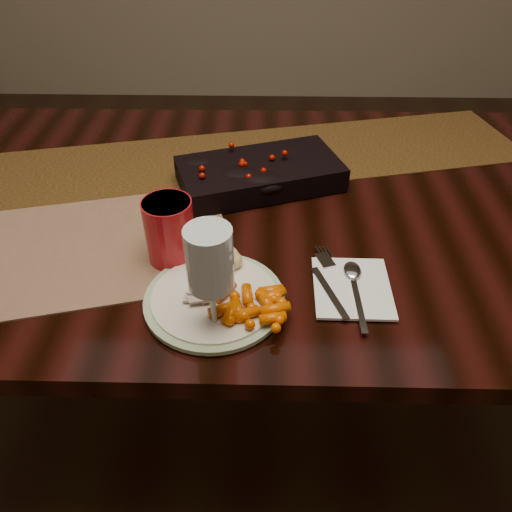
{
  "coord_description": "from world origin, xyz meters",
  "views": [
    {
      "loc": [
        0.03,
        -0.95,
        1.37
      ],
      "look_at": [
        0.02,
        -0.26,
        0.8
      ],
      "focal_mm": 35.0,
      "sensor_mm": 36.0,
      "label": 1
    }
  ],
  "objects_px": {
    "dining_table": "(251,316)",
    "red_cup": "(170,231)",
    "centerpiece": "(260,170)",
    "baby_carrots": "(248,300)",
    "mashed_potatoes": "(224,260)",
    "placemat_main": "(110,245)",
    "turkey_shreds": "(191,299)",
    "wine_glass": "(211,283)",
    "dinner_plate": "(214,298)",
    "napkin": "(352,287)"
  },
  "relations": [
    {
      "from": "red_cup",
      "to": "dining_table",
      "type": "bearing_deg",
      "value": 55.37
    },
    {
      "from": "dinner_plate",
      "to": "baby_carrots",
      "type": "distance_m",
      "value": 0.07
    },
    {
      "from": "centerpiece",
      "to": "placemat_main",
      "type": "bearing_deg",
      "value": -141.06
    },
    {
      "from": "placemat_main",
      "to": "baby_carrots",
      "type": "relative_size",
      "value": 4.18
    },
    {
      "from": "centerpiece",
      "to": "baby_carrots",
      "type": "xyz_separation_m",
      "value": [
        -0.01,
        -0.42,
        -0.01
      ]
    },
    {
      "from": "dinner_plate",
      "to": "napkin",
      "type": "height_order",
      "value": "dinner_plate"
    },
    {
      "from": "centerpiece",
      "to": "turkey_shreds",
      "type": "height_order",
      "value": "centerpiece"
    },
    {
      "from": "red_cup",
      "to": "baby_carrots",
      "type": "bearing_deg",
      "value": -43.66
    },
    {
      "from": "baby_carrots",
      "to": "turkey_shreds",
      "type": "xyz_separation_m",
      "value": [
        -0.1,
        0.01,
        -0.0
      ]
    },
    {
      "from": "placemat_main",
      "to": "napkin",
      "type": "relative_size",
      "value": 2.98
    },
    {
      "from": "napkin",
      "to": "red_cup",
      "type": "relative_size",
      "value": 1.26
    },
    {
      "from": "placemat_main",
      "to": "napkin",
      "type": "height_order",
      "value": "napkin"
    },
    {
      "from": "dinner_plate",
      "to": "napkin",
      "type": "bearing_deg",
      "value": 8.58
    },
    {
      "from": "centerpiece",
      "to": "turkey_shreds",
      "type": "distance_m",
      "value": 0.43
    },
    {
      "from": "dining_table",
      "to": "placemat_main",
      "type": "height_order",
      "value": "placemat_main"
    },
    {
      "from": "dinner_plate",
      "to": "turkey_shreds",
      "type": "height_order",
      "value": "turkey_shreds"
    },
    {
      "from": "dining_table",
      "to": "dinner_plate",
      "type": "height_order",
      "value": "dinner_plate"
    },
    {
      "from": "placemat_main",
      "to": "baby_carrots",
      "type": "xyz_separation_m",
      "value": [
        0.28,
        -0.18,
        0.03
      ]
    },
    {
      "from": "dining_table",
      "to": "wine_glass",
      "type": "relative_size",
      "value": 8.91
    },
    {
      "from": "dining_table",
      "to": "wine_glass",
      "type": "xyz_separation_m",
      "value": [
        -0.05,
        -0.39,
        0.48
      ]
    },
    {
      "from": "centerpiece",
      "to": "napkin",
      "type": "xyz_separation_m",
      "value": [
        0.17,
        -0.36,
        -0.03
      ]
    },
    {
      "from": "centerpiece",
      "to": "red_cup",
      "type": "xyz_separation_m",
      "value": [
        -0.16,
        -0.28,
        0.03
      ]
    },
    {
      "from": "dinner_plate",
      "to": "centerpiece",
      "type": "bearing_deg",
      "value": 79.53
    },
    {
      "from": "wine_glass",
      "to": "turkey_shreds",
      "type": "bearing_deg",
      "value": 135.7
    },
    {
      "from": "turkey_shreds",
      "to": "wine_glass",
      "type": "xyz_separation_m",
      "value": [
        0.04,
        -0.04,
        0.07
      ]
    },
    {
      "from": "dinner_plate",
      "to": "red_cup",
      "type": "height_order",
      "value": "red_cup"
    },
    {
      "from": "dining_table",
      "to": "mashed_potatoes",
      "type": "xyz_separation_m",
      "value": [
        -0.04,
        -0.26,
        0.42
      ]
    },
    {
      "from": "baby_carrots",
      "to": "napkin",
      "type": "xyz_separation_m",
      "value": [
        0.19,
        0.06,
        -0.02
      ]
    },
    {
      "from": "dinner_plate",
      "to": "turkey_shreds",
      "type": "distance_m",
      "value": 0.04
    },
    {
      "from": "dining_table",
      "to": "red_cup",
      "type": "bearing_deg",
      "value": -124.63
    },
    {
      "from": "red_cup",
      "to": "placemat_main",
      "type": "bearing_deg",
      "value": 165.14
    },
    {
      "from": "dining_table",
      "to": "mashed_potatoes",
      "type": "distance_m",
      "value": 0.5
    },
    {
      "from": "turkey_shreds",
      "to": "wine_glass",
      "type": "distance_m",
      "value": 0.1
    },
    {
      "from": "dining_table",
      "to": "red_cup",
      "type": "xyz_separation_m",
      "value": [
        -0.14,
        -0.21,
        0.44
      ]
    },
    {
      "from": "dining_table",
      "to": "turkey_shreds",
      "type": "distance_m",
      "value": 0.54
    },
    {
      "from": "placemat_main",
      "to": "turkey_shreds",
      "type": "distance_m",
      "value": 0.26
    },
    {
      "from": "dinner_plate",
      "to": "napkin",
      "type": "xyz_separation_m",
      "value": [
        0.25,
        0.04,
        -0.0
      ]
    },
    {
      "from": "red_cup",
      "to": "mashed_potatoes",
      "type": "bearing_deg",
      "value": -27.71
    },
    {
      "from": "dining_table",
      "to": "baby_carrots",
      "type": "height_order",
      "value": "baby_carrots"
    },
    {
      "from": "dinner_plate",
      "to": "mashed_potatoes",
      "type": "xyz_separation_m",
      "value": [
        0.01,
        0.06,
        0.03
      ]
    },
    {
      "from": "placemat_main",
      "to": "mashed_potatoes",
      "type": "distance_m",
      "value": 0.26
    },
    {
      "from": "dining_table",
      "to": "placemat_main",
      "type": "bearing_deg",
      "value": -148.17
    },
    {
      "from": "turkey_shreds",
      "to": "placemat_main",
      "type": "bearing_deg",
      "value": 137.35
    },
    {
      "from": "red_cup",
      "to": "wine_glass",
      "type": "height_order",
      "value": "wine_glass"
    },
    {
      "from": "dining_table",
      "to": "wine_glass",
      "type": "distance_m",
      "value": 0.62
    },
    {
      "from": "centerpiece",
      "to": "wine_glass",
      "type": "distance_m",
      "value": 0.46
    },
    {
      "from": "centerpiece",
      "to": "baby_carrots",
      "type": "bearing_deg",
      "value": -91.9
    },
    {
      "from": "dining_table",
      "to": "dinner_plate",
      "type": "xyz_separation_m",
      "value": [
        -0.05,
        -0.33,
        0.39
      ]
    },
    {
      "from": "napkin",
      "to": "dining_table",
      "type": "bearing_deg",
      "value": 124.35
    },
    {
      "from": "centerpiece",
      "to": "mashed_potatoes",
      "type": "bearing_deg",
      "value": -100.09
    }
  ]
}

